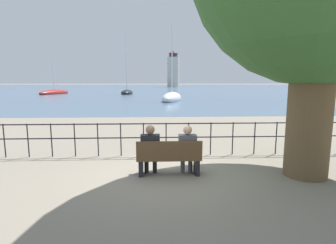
# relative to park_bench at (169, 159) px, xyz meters

# --- Properties ---
(ground_plane) EXTENTS (1000.00, 1000.00, 0.00)m
(ground_plane) POSITION_rel_park_bench_xyz_m (0.00, 0.06, -0.42)
(ground_plane) COLOR gray
(harbor_water) EXTENTS (600.00, 300.00, 0.01)m
(harbor_water) POSITION_rel_park_bench_xyz_m (0.00, 161.18, -0.42)
(harbor_water) COLOR #47607A
(harbor_water) RESTS_ON ground_plane
(park_bench) EXTENTS (1.60, 0.45, 0.90)m
(park_bench) POSITION_rel_park_bench_xyz_m (0.00, 0.00, 0.00)
(park_bench) COLOR brown
(park_bench) RESTS_ON ground_plane
(seated_person_left) EXTENTS (0.47, 0.35, 1.27)m
(seated_person_left) POSITION_rel_park_bench_xyz_m (-0.46, 0.07, 0.27)
(seated_person_left) COLOR black
(seated_person_left) RESTS_ON ground_plane
(seated_person_right) EXTENTS (0.44, 0.35, 1.25)m
(seated_person_right) POSITION_rel_park_bench_xyz_m (0.46, 0.07, 0.27)
(seated_person_right) COLOR #4C4C51
(seated_person_right) RESTS_ON ground_plane
(promenade_railing) EXTENTS (12.87, 0.04, 1.05)m
(promenade_railing) POSITION_rel_park_bench_xyz_m (0.00, 1.83, 0.27)
(promenade_railing) COLOR black
(promenade_railing) RESTS_ON ground_plane
(sailboat_0) EXTENTS (2.39, 5.75, 12.42)m
(sailboat_0) POSITION_rel_park_bench_xyz_m (-6.06, 46.84, -0.09)
(sailboat_0) COLOR black
(sailboat_0) RESTS_ON ground_plane
(sailboat_1) EXTENTS (3.71, 6.76, 9.66)m
(sailboat_1) POSITION_rel_park_bench_xyz_m (1.72, 26.54, -0.07)
(sailboat_1) COLOR silver
(sailboat_1) RESTS_ON ground_plane
(sailboat_2) EXTENTS (4.38, 8.82, 7.30)m
(sailboat_2) POSITION_rel_park_bench_xyz_m (-20.65, 47.66, -0.15)
(sailboat_2) COLOR maroon
(sailboat_2) RESTS_ON ground_plane
(harbor_lighthouse) EXTENTS (6.06, 6.06, 18.19)m
(harbor_lighthouse) POSITION_rel_park_bench_xyz_m (8.73, 128.81, 8.04)
(harbor_lighthouse) COLOR beige
(harbor_lighthouse) RESTS_ON ground_plane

